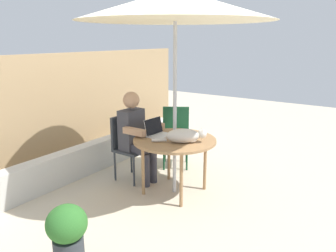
{
  "coord_description": "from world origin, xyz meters",
  "views": [
    {
      "loc": [
        -3.26,
        -2.17,
        1.9
      ],
      "look_at": [
        0.0,
        0.1,
        0.85
      ],
      "focal_mm": 35.68,
      "sensor_mm": 36.0,
      "label": 1
    }
  ],
  "objects_px": {
    "laptop": "(157,131)",
    "potted_plant_near_fence": "(68,235)",
    "chair_empty": "(176,132)",
    "cat": "(185,136)",
    "patio_table": "(175,143)",
    "patio_umbrella": "(175,6)",
    "chair_occupied": "(127,142)",
    "person_seated": "(136,132)"
  },
  "relations": [
    {
      "from": "chair_occupied",
      "to": "laptop",
      "type": "bearing_deg",
      "value": -90.41
    },
    {
      "from": "chair_empty",
      "to": "cat",
      "type": "relative_size",
      "value": 1.59
    },
    {
      "from": "person_seated",
      "to": "laptop",
      "type": "distance_m",
      "value": 0.36
    },
    {
      "from": "patio_umbrella",
      "to": "potted_plant_near_fence",
      "type": "relative_size",
      "value": 3.99
    },
    {
      "from": "patio_table",
      "to": "laptop",
      "type": "xyz_separation_m",
      "value": [
        -0.0,
        0.27,
        0.12
      ]
    },
    {
      "from": "person_seated",
      "to": "potted_plant_near_fence",
      "type": "height_order",
      "value": "person_seated"
    },
    {
      "from": "patio_umbrella",
      "to": "chair_empty",
      "type": "xyz_separation_m",
      "value": [
        0.83,
        0.53,
        -1.73
      ]
    },
    {
      "from": "laptop",
      "to": "chair_occupied",
      "type": "bearing_deg",
      "value": 89.59
    },
    {
      "from": "patio_table",
      "to": "person_seated",
      "type": "relative_size",
      "value": 0.83
    },
    {
      "from": "patio_umbrella",
      "to": "laptop",
      "type": "xyz_separation_m",
      "value": [
        -0.0,
        0.27,
        -1.49
      ]
    },
    {
      "from": "chair_occupied",
      "to": "cat",
      "type": "bearing_deg",
      "value": -93.03
    },
    {
      "from": "chair_occupied",
      "to": "chair_empty",
      "type": "bearing_deg",
      "value": -17.0
    },
    {
      "from": "laptop",
      "to": "cat",
      "type": "relative_size",
      "value": 0.56
    },
    {
      "from": "cat",
      "to": "potted_plant_near_fence",
      "type": "distance_m",
      "value": 1.76
    },
    {
      "from": "patio_table",
      "to": "patio_umbrella",
      "type": "relative_size",
      "value": 0.42
    },
    {
      "from": "patio_table",
      "to": "chair_occupied",
      "type": "height_order",
      "value": "chair_occupied"
    },
    {
      "from": "patio_table",
      "to": "chair_occupied",
      "type": "relative_size",
      "value": 1.15
    },
    {
      "from": "patio_table",
      "to": "laptop",
      "type": "relative_size",
      "value": 3.27
    },
    {
      "from": "cat",
      "to": "potted_plant_near_fence",
      "type": "height_order",
      "value": "cat"
    },
    {
      "from": "chair_empty",
      "to": "laptop",
      "type": "distance_m",
      "value": 0.9
    },
    {
      "from": "chair_occupied",
      "to": "potted_plant_near_fence",
      "type": "relative_size",
      "value": 1.46
    },
    {
      "from": "chair_empty",
      "to": "person_seated",
      "type": "xyz_separation_m",
      "value": [
        -0.83,
        0.09,
        0.17
      ]
    },
    {
      "from": "patio_umbrella",
      "to": "chair_occupied",
      "type": "height_order",
      "value": "patio_umbrella"
    },
    {
      "from": "patio_umbrella",
      "to": "patio_table",
      "type": "bearing_deg",
      "value": 0.0
    },
    {
      "from": "laptop",
      "to": "cat",
      "type": "bearing_deg",
      "value": -95.97
    },
    {
      "from": "laptop",
      "to": "potted_plant_near_fence",
      "type": "height_order",
      "value": "laptop"
    },
    {
      "from": "laptop",
      "to": "potted_plant_near_fence",
      "type": "bearing_deg",
      "value": -167.35
    },
    {
      "from": "patio_table",
      "to": "potted_plant_near_fence",
      "type": "xyz_separation_m",
      "value": [
        -1.76,
        -0.12,
        -0.3
      ]
    },
    {
      "from": "patio_table",
      "to": "person_seated",
      "type": "bearing_deg",
      "value": 90.0
    },
    {
      "from": "patio_umbrella",
      "to": "chair_occupied",
      "type": "distance_m",
      "value": 1.9
    },
    {
      "from": "chair_empty",
      "to": "potted_plant_near_fence",
      "type": "xyz_separation_m",
      "value": [
        -2.58,
        -0.65,
        -0.18
      ]
    },
    {
      "from": "chair_empty",
      "to": "laptop",
      "type": "relative_size",
      "value": 2.85
    },
    {
      "from": "chair_occupied",
      "to": "chair_empty",
      "type": "relative_size",
      "value": 1.0
    },
    {
      "from": "chair_occupied",
      "to": "cat",
      "type": "distance_m",
      "value": 1.0
    },
    {
      "from": "laptop",
      "to": "potted_plant_near_fence",
      "type": "xyz_separation_m",
      "value": [
        -1.75,
        -0.39,
        -0.42
      ]
    },
    {
      "from": "laptop",
      "to": "cat",
      "type": "xyz_separation_m",
      "value": [
        -0.05,
        -0.45,
        0.02
      ]
    },
    {
      "from": "chair_empty",
      "to": "cat",
      "type": "height_order",
      "value": "chair_empty"
    },
    {
      "from": "chair_occupied",
      "to": "chair_empty",
      "type": "distance_m",
      "value": 0.86
    },
    {
      "from": "patio_umbrella",
      "to": "potted_plant_near_fence",
      "type": "height_order",
      "value": "patio_umbrella"
    },
    {
      "from": "patio_table",
      "to": "laptop",
      "type": "height_order",
      "value": "laptop"
    },
    {
      "from": "patio_table",
      "to": "laptop",
      "type": "distance_m",
      "value": 0.3
    },
    {
      "from": "chair_occupied",
      "to": "cat",
      "type": "relative_size",
      "value": 1.59
    }
  ]
}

